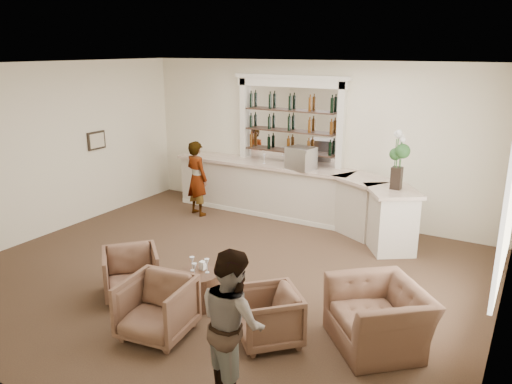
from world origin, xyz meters
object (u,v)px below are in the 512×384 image
at_px(sommelier, 197,178).
at_px(flower_vase, 398,156).
at_px(armchair_center, 157,308).
at_px(armchair_right, 268,316).
at_px(armchair_far, 379,317).
at_px(espresso_machine, 301,158).
at_px(bar_counter, 294,194).
at_px(cocktail_table, 199,289).
at_px(guest, 233,323).
at_px(armchair_left, 131,273).

distance_m(sommelier, flower_vase, 4.34).
xyz_separation_m(armchair_center, armchair_right, (1.28, 0.58, -0.04)).
height_order(armchair_center, flower_vase, flower_vase).
distance_m(armchair_center, armchair_far, 2.76).
bearing_deg(espresso_machine, bar_counter, 172.83).
xyz_separation_m(cocktail_table, guest, (1.41, -1.29, 0.56)).
bearing_deg(armchair_left, sommelier, 64.74).
xyz_separation_m(armchair_left, flower_vase, (2.83, 3.71, 1.37)).
distance_m(espresso_machine, flower_vase, 2.17).
relative_size(armchair_left, espresso_machine, 1.51).
bearing_deg(armchair_left, flower_vase, 5.69).
relative_size(armchair_right, espresso_machine, 1.44).
height_order(guest, espresso_machine, guest).
distance_m(sommelier, armchair_center, 4.85).
xyz_separation_m(cocktail_table, armchair_far, (2.49, 0.32, 0.13)).
bearing_deg(bar_counter, armchair_far, -51.51).
bearing_deg(armchair_far, armchair_left, -122.85).
relative_size(armchair_left, armchair_far, 0.67).
height_order(armchair_center, espresso_machine, espresso_machine).
relative_size(guest, espresso_machine, 3.09).
height_order(guest, armchair_right, guest).
height_order(cocktail_table, armchair_center, armchair_center).
distance_m(armchair_center, armchair_right, 1.41).
bearing_deg(cocktail_table, sommelier, 126.65).
distance_m(armchair_left, espresso_machine, 4.40).
xyz_separation_m(armchair_center, espresso_machine, (-0.29, 4.84, 0.99)).
xyz_separation_m(guest, armchair_right, (-0.12, 1.00, -0.47)).
height_order(armchair_right, armchair_far, armchair_far).
distance_m(cocktail_table, armchair_left, 1.07).
relative_size(cocktail_table, armchair_right, 0.77).
height_order(sommelier, armchair_left, sommelier).
relative_size(guest, armchair_far, 1.37).
xyz_separation_m(sommelier, armchair_center, (2.45, -4.16, -0.43)).
bearing_deg(flower_vase, guest, -94.64).
relative_size(guest, armchair_right, 2.14).
xyz_separation_m(bar_counter, sommelier, (-2.00, -0.73, 0.24)).
distance_m(sommelier, armchair_right, 5.19).
bearing_deg(espresso_machine, armchair_center, -75.22).
relative_size(cocktail_table, armchair_far, 0.49).
bearing_deg(cocktail_table, armchair_left, -166.13).
height_order(sommelier, armchair_far, sommelier).
distance_m(armchair_right, armchair_far, 1.35).
relative_size(armchair_left, armchair_right, 1.05).
bearing_deg(armchair_left, cocktail_table, -33.12).
height_order(sommelier, armchair_center, sommelier).
bearing_deg(sommelier, bar_counter, -143.36).
relative_size(armchair_center, armchair_right, 1.12).
relative_size(armchair_left, armchair_center, 0.94).
relative_size(espresso_machine, flower_vase, 0.50).
xyz_separation_m(armchair_left, armchair_right, (2.32, -0.04, -0.02)).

